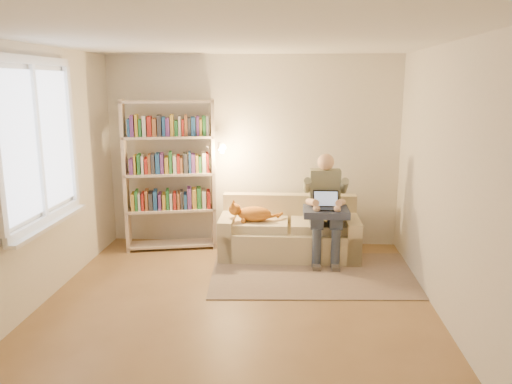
# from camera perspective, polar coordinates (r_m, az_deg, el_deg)

# --- Properties ---
(floor) EXTENTS (4.50, 4.50, 0.00)m
(floor) POSITION_cam_1_polar(r_m,az_deg,el_deg) (5.10, -2.43, -13.52)
(floor) COLOR olive
(floor) RESTS_ON ground
(ceiling) EXTENTS (4.00, 4.50, 0.02)m
(ceiling) POSITION_cam_1_polar(r_m,az_deg,el_deg) (4.60, -2.74, 17.01)
(ceiling) COLOR white
(ceiling) RESTS_ON wall_back
(wall_left) EXTENTS (0.02, 4.50, 2.60)m
(wall_left) POSITION_cam_1_polar(r_m,az_deg,el_deg) (5.30, -24.61, 1.17)
(wall_left) COLOR silver
(wall_left) RESTS_ON floor
(wall_right) EXTENTS (0.02, 4.50, 2.60)m
(wall_right) POSITION_cam_1_polar(r_m,az_deg,el_deg) (4.88, 21.46, 0.55)
(wall_right) COLOR silver
(wall_right) RESTS_ON floor
(wall_back) EXTENTS (4.00, 0.02, 2.60)m
(wall_back) POSITION_cam_1_polar(r_m,az_deg,el_deg) (6.89, -0.43, 4.65)
(wall_back) COLOR silver
(wall_back) RESTS_ON floor
(wall_front) EXTENTS (4.00, 0.02, 2.60)m
(wall_front) POSITION_cam_1_polar(r_m,az_deg,el_deg) (2.54, -8.47, -9.14)
(wall_front) COLOR silver
(wall_front) RESTS_ON floor
(window) EXTENTS (0.12, 1.52, 1.69)m
(window) POSITION_cam_1_polar(r_m,az_deg,el_deg) (5.43, -23.20, 2.35)
(window) COLOR white
(window) RESTS_ON wall_left
(sofa) EXTENTS (1.79, 0.82, 0.76)m
(sofa) POSITION_cam_1_polar(r_m,az_deg,el_deg) (6.59, 3.80, -4.86)
(sofa) COLOR #CBBA8F
(sofa) RESTS_ON floor
(person) EXTENTS (0.39, 0.62, 1.35)m
(person) POSITION_cam_1_polar(r_m,az_deg,el_deg) (6.35, 7.93, -1.16)
(person) COLOR gray
(person) RESTS_ON sofa
(cat) EXTENTS (0.66, 0.23, 0.24)m
(cat) POSITION_cam_1_polar(r_m,az_deg,el_deg) (6.41, -0.06, -2.44)
(cat) COLOR orange
(cat) RESTS_ON sofa
(blanket) EXTENTS (0.56, 0.46, 0.09)m
(blanket) POSITION_cam_1_polar(r_m,az_deg,el_deg) (6.24, 7.82, -2.25)
(blanket) COLOR #2C344D
(blanket) RESTS_ON person
(laptop) EXTENTS (0.32, 0.29, 0.25)m
(laptop) POSITION_cam_1_polar(r_m,az_deg,el_deg) (6.22, 7.84, -1.36)
(laptop) COLOR black
(laptop) RESTS_ON blanket
(bookshelf) EXTENTS (1.38, 0.55, 2.02)m
(bookshelf) POSITION_cam_1_polar(r_m,az_deg,el_deg) (6.75, -9.82, 2.73)
(bookshelf) COLOR beige
(bookshelf) RESTS_ON floor
(rug) EXTENTS (2.54, 1.61, 0.01)m
(rug) POSITION_cam_1_polar(r_m,az_deg,el_deg) (6.03, 6.80, -9.31)
(rug) COLOR gray
(rug) RESTS_ON floor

